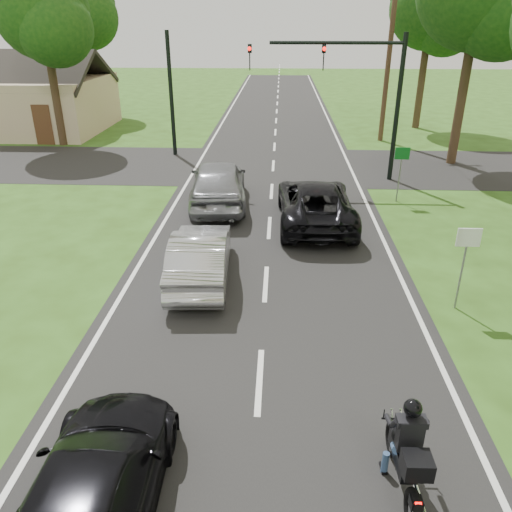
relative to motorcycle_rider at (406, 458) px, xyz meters
The scene contains 17 objects.
ground 3.35m from the motorcycle_rider, 133.01° to the left, with size 140.00×140.00×0.00m, color #2B4914.
road 12.62m from the motorcycle_rider, 100.25° to the left, with size 8.00×100.00×0.01m, color black.
cross_road 18.55m from the motorcycle_rider, 96.95° to the left, with size 60.00×7.00×0.01m, color black.
motorcycle_rider is the anchor object (origin of this frame).
dark_suv 10.96m from the motorcycle_rider, 93.58° to the left, with size 2.46×5.33×1.48m, color black.
silver_sedan 7.73m from the motorcycle_rider, 121.25° to the left, with size 1.47×4.21×1.39m, color silver.
silver_suv 13.35m from the motorcycle_rider, 108.48° to the left, with size 2.05×5.10×1.74m, color gray.
dark_car_behind 4.46m from the motorcycle_rider, 169.39° to the right, with size 1.79×4.40×1.28m, color black.
traffic_signal 16.80m from the motorcycle_rider, 86.18° to the left, with size 6.38×0.44×6.00m.
signal_pole_far 21.85m from the motorcycle_rider, 110.04° to the left, with size 0.20×0.20×6.00m, color black.
utility_pole_far 25.12m from the motorcycle_rider, 80.79° to the left, with size 1.60×0.28×10.00m.
sign_white 5.99m from the motorcycle_rider, 65.48° to the left, with size 0.55×0.07×2.12m.
sign_green 13.68m from the motorcycle_rider, 78.77° to the left, with size 0.55×0.07×2.12m.
tree_row_e 29.74m from the motorcycle_rider, 75.60° to the left, with size 5.28×5.12×9.61m.
tree_left_near 26.87m from the motorcycle_rider, 122.20° to the left, with size 5.12×4.96×9.22m.
tree_left_far 36.47m from the motorcycle_rider, 116.36° to the left, with size 5.76×5.58×10.14m.
house 32.11m from the motorcycle_rider, 124.64° to the left, with size 10.20×8.00×4.84m.
Camera 1 is at (0.31, -7.80, 6.43)m, focal length 35.00 mm.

